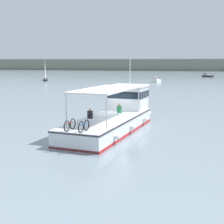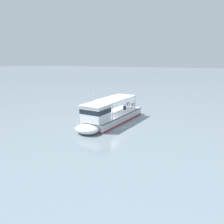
# 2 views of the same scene
# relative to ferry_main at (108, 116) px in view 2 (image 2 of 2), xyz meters

# --- Properties ---
(ground_plane) EXTENTS (400.00, 400.00, 0.00)m
(ground_plane) POSITION_rel_ferry_main_xyz_m (-0.39, 0.79, -1.01)
(ground_plane) COLOR gray
(ferry_main) EXTENTS (4.99, 13.03, 5.32)m
(ferry_main) POSITION_rel_ferry_main_xyz_m (0.00, 0.00, 0.00)
(ferry_main) COLOR silver
(ferry_main) RESTS_ON ground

